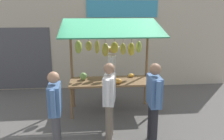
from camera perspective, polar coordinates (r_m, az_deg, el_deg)
The scene contains 7 objects.
ground_plane at distance 6.60m, azimuth -0.25°, elevation -9.90°, with size 40.00×40.00×0.00m, color #514F4C.
street_backdrop at distance 8.25m, azimuth -1.99°, elevation 7.37°, with size 9.00×0.30×3.40m.
market_stall at distance 6.19m, azimuth -0.40°, elevation 3.59°, with size 2.50×1.46×2.50m.
vendor_with_sunhat at distance 6.97m, azimuth -0.02°, elevation 0.38°, with size 0.44×0.72×1.72m.
shopper_with_ponytail at distance 4.83m, azimuth 10.16°, elevation -6.68°, with size 0.23×0.72×1.72m.
shopper_in_grey_tee at distance 4.91m, azimuth -0.66°, elevation -6.34°, with size 0.31×0.70×1.68m.
shopper_with_shopping_bag at distance 4.65m, azimuth -13.68°, elevation -8.59°, with size 0.24×0.69×1.62m.
Camera 1 is at (0.53, 5.98, 2.73)m, focal length 37.49 mm.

